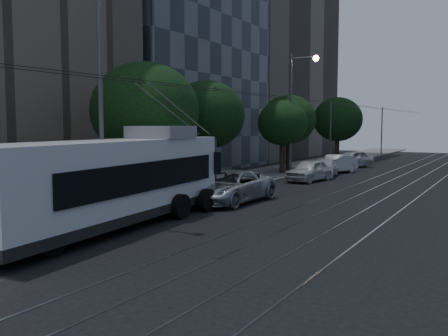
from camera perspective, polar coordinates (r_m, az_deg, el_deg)
name	(u,v)px	position (r m, az deg, el deg)	size (l,w,h in m)	color
ground	(196,242)	(16.93, -3.22, -8.47)	(120.00, 120.00, 0.00)	black
sidewalk	(259,175)	(37.78, 4.04, -0.85)	(5.00, 90.00, 0.15)	slate
tram_rails	(396,184)	(34.58, 19.08, -1.77)	(4.52, 90.00, 0.02)	#96959E
overhead_wires	(291,131)	(36.54, 7.64, 4.25)	(2.23, 90.00, 6.00)	black
building_glass_mid	(153,16)	(46.41, -8.10, 16.78)	(14.40, 18.40, 26.80)	#353C44
building_tan_far	(255,13)	(63.83, 3.59, 17.23)	(14.40, 22.40, 34.80)	gray
trolleybus	(115,181)	(19.56, -12.40, -1.44)	(3.90, 13.03, 5.63)	white
pickup_silver	(230,187)	(25.16, 0.73, -2.15)	(2.65, 5.75, 1.60)	#B9BCC1
car_white_a	(310,170)	(34.99, 9.75, -0.27)	(1.77, 4.40, 1.50)	silver
car_white_b	(324,168)	(37.97, 11.33, -0.03)	(1.83, 4.49, 1.30)	silver
car_white_c	(334,164)	(41.06, 12.48, 0.44)	(1.56, 4.46, 1.47)	silver
car_white_d	(351,159)	(46.62, 14.35, 1.01)	(1.86, 4.62, 1.58)	silver
tree_1	(145,111)	(25.46, -9.01, 6.45)	(5.44, 5.44, 7.06)	black
tree_2	(207,115)	(29.24, -1.98, 6.05)	(4.45, 4.45, 6.49)	black
tree_3	(283,123)	(38.97, 6.71, 5.09)	(3.87, 3.87, 5.77)	black
tree_4	(289,120)	(41.36, 7.40, 5.50)	(4.47, 4.47, 6.33)	black
tree_5	(338,119)	(51.98, 12.87, 5.44)	(4.94, 4.94, 6.65)	black
streetlamp_near	(108,66)	(20.39, -13.14, 11.33)	(2.50, 0.44, 10.38)	#535355
streetlamp_far	(296,102)	(38.33, 8.21, 7.47)	(2.26, 0.44, 9.22)	#535355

